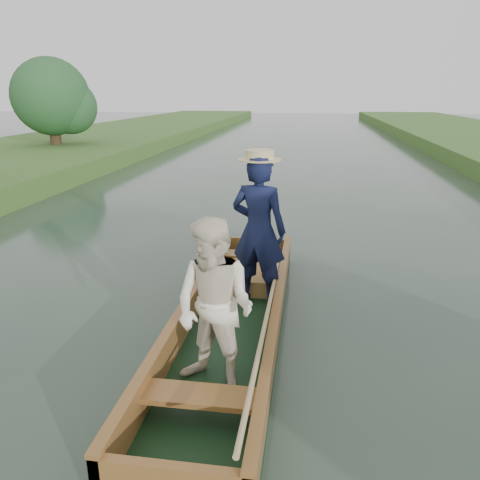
# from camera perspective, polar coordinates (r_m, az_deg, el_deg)

# --- Properties ---
(ground) EXTENTS (120.00, 120.00, 0.00)m
(ground) POSITION_cam_1_polar(r_m,az_deg,el_deg) (5.54, -0.93, -11.30)
(ground) COLOR #283D30
(ground) RESTS_ON ground
(punt) EXTENTS (1.16, 5.00, 2.01)m
(punt) POSITION_cam_1_polar(r_m,az_deg,el_deg) (5.19, -0.27, -5.61)
(punt) COLOR black
(punt) RESTS_ON ground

